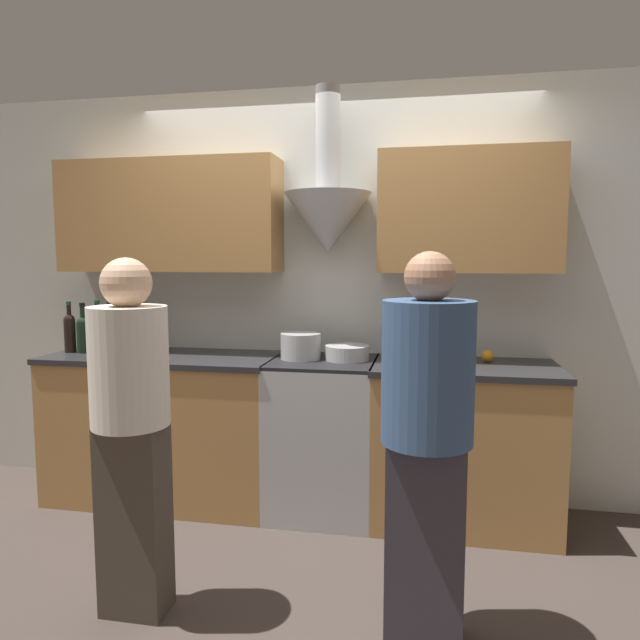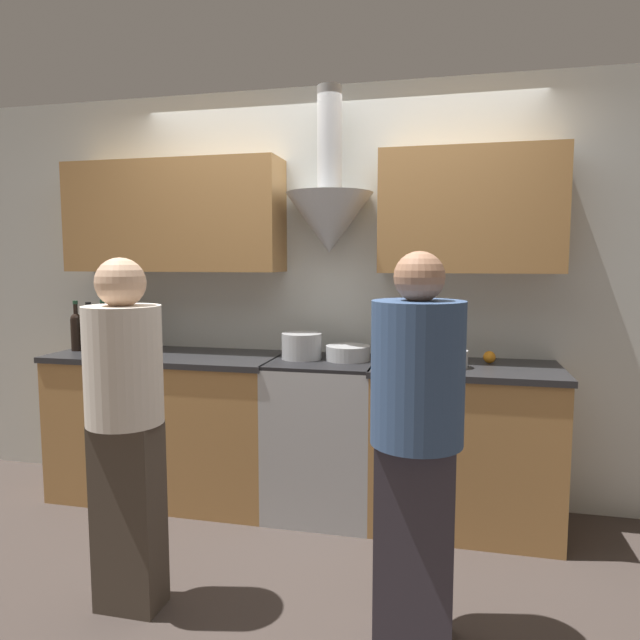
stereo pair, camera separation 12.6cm
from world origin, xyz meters
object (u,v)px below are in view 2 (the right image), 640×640
(wine_bottle_4, at_px, (129,331))
(wine_bottle_2, at_px, (104,330))
(saucepan, at_px, (452,359))
(wine_bottle_3, at_px, (115,331))
(wine_bottle_0, at_px, (76,330))
(person_foreground_right, at_px, (416,434))
(wine_bottle_1, at_px, (89,331))
(orange_fruit, at_px, (489,357))
(person_foreground_left, at_px, (125,419))
(mixing_bowl, at_px, (348,353))
(stock_pot, at_px, (302,346))
(stove_range, at_px, (324,435))

(wine_bottle_4, bearing_deg, wine_bottle_2, 176.17)
(saucepan, bearing_deg, wine_bottle_3, 178.52)
(wine_bottle_0, height_order, person_foreground_right, person_foreground_right)
(wine_bottle_1, distance_m, wine_bottle_3, 0.19)
(wine_bottle_1, bearing_deg, wine_bottle_4, -0.18)
(wine_bottle_0, distance_m, person_foreground_right, 2.52)
(wine_bottle_1, distance_m, orange_fruit, 2.52)
(wine_bottle_0, relative_size, person_foreground_left, 0.21)
(wine_bottle_2, bearing_deg, wine_bottle_3, -4.40)
(orange_fruit, relative_size, person_foreground_right, 0.05)
(person_foreground_right, bearing_deg, person_foreground_left, -177.46)
(orange_fruit, bearing_deg, mixing_bowl, -174.05)
(wine_bottle_1, distance_m, wine_bottle_2, 0.10)
(wine_bottle_4, xyz_separation_m, person_foreground_left, (0.66, -1.12, -0.23))
(wine_bottle_2, xyz_separation_m, mixing_bowl, (1.60, 0.04, -0.10))
(wine_bottle_3, height_order, orange_fruit, wine_bottle_3)
(wine_bottle_4, relative_size, person_foreground_right, 0.22)
(wine_bottle_3, distance_m, wine_bottle_4, 0.10)
(orange_fruit, relative_size, saucepan, 0.41)
(wine_bottle_3, relative_size, orange_fruit, 4.92)
(wine_bottle_3, xyz_separation_m, person_foreground_left, (0.76, -1.12, -0.22))
(wine_bottle_0, distance_m, wine_bottle_2, 0.19)
(wine_bottle_1, height_order, wine_bottle_4, wine_bottle_4)
(saucepan, height_order, person_foreground_right, person_foreground_right)
(wine_bottle_2, xyz_separation_m, person_foreground_left, (0.85, -1.13, -0.23))
(saucepan, bearing_deg, mixing_bowl, 170.59)
(stock_pot, bearing_deg, saucepan, -5.59)
(stove_range, xyz_separation_m, wine_bottle_3, (-1.38, -0.02, 0.60))
(stove_range, bearing_deg, person_foreground_right, -60.61)
(stove_range, xyz_separation_m, saucepan, (0.74, -0.07, 0.51))
(stove_range, relative_size, person_foreground_left, 0.61)
(stock_pot, distance_m, saucepan, 0.89)
(wine_bottle_0, xyz_separation_m, stock_pot, (1.52, 0.03, -0.06))
(saucepan, bearing_deg, person_foreground_right, -97.40)
(wine_bottle_0, relative_size, mixing_bowl, 1.26)
(stock_pot, bearing_deg, wine_bottle_4, -178.10)
(person_foreground_right, bearing_deg, mixing_bowl, 112.92)
(wine_bottle_2, distance_m, wine_bottle_4, 0.19)
(person_foreground_left, bearing_deg, stove_range, 61.72)
(wine_bottle_0, distance_m, wine_bottle_3, 0.28)
(stove_range, height_order, wine_bottle_1, wine_bottle_1)
(wine_bottle_0, relative_size, person_foreground_right, 0.21)
(wine_bottle_3, distance_m, person_foreground_right, 2.27)
(wine_bottle_2, distance_m, stock_pot, 1.33)
(wine_bottle_0, relative_size, wine_bottle_4, 0.94)
(stove_range, distance_m, person_foreground_right, 1.30)
(mixing_bowl, relative_size, saucepan, 1.51)
(wine_bottle_4, relative_size, orange_fruit, 5.00)
(wine_bottle_0, bearing_deg, saucepan, -1.25)
(person_foreground_left, bearing_deg, mixing_bowl, 57.18)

